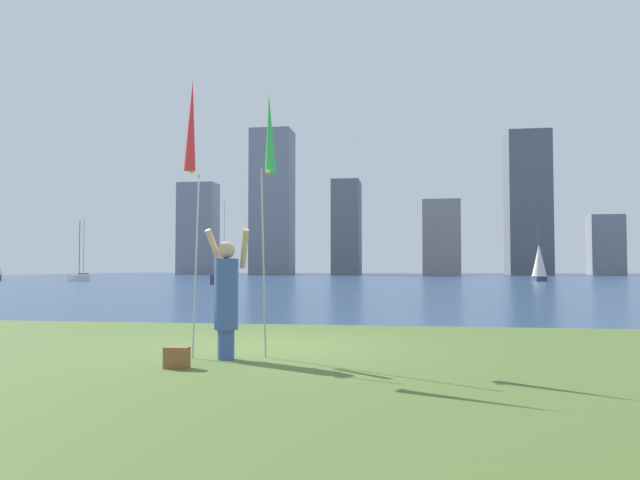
% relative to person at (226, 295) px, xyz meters
% --- Properties ---
extents(ground, '(120.00, 138.00, 0.12)m').
position_rel_person_xyz_m(ground, '(0.22, 52.39, -0.94)').
color(ground, '#4C662D').
extents(person, '(0.65, 0.48, 1.78)m').
position_rel_person_xyz_m(person, '(0.00, 0.00, 0.00)').
color(person, '#3F59A5').
rests_on(person, ground).
extents(kite_flag_left, '(0.16, 0.46, 3.85)m').
position_rel_person_xyz_m(kite_flag_left, '(-0.48, -0.10, 2.24)').
color(kite_flag_left, '#B2B2B7').
rests_on(kite_flag_left, ground).
extents(kite_flag_right, '(0.16, 0.64, 3.75)m').
position_rel_person_xyz_m(kite_flag_right, '(0.48, 0.45, 2.21)').
color(kite_flag_right, '#B2B2B7').
rests_on(kite_flag_right, ground).
extents(bag, '(0.30, 0.16, 0.26)m').
position_rel_person_xyz_m(bag, '(-0.39, -0.80, -0.75)').
color(bag, brown).
rests_on(bag, ground).
extents(sailboat_0, '(2.27, 3.12, 6.05)m').
position_rel_person_xyz_m(sailboat_0, '(-29.73, 48.87, -0.48)').
color(sailboat_0, brown).
rests_on(sailboat_0, ground).
extents(sailboat_1, '(1.58, 2.22, 6.05)m').
position_rel_person_xyz_m(sailboat_1, '(-11.11, 35.50, -0.48)').
color(sailboat_1, '#333D51').
rests_on(sailboat_1, ground).
extents(sailboat_3, '(1.29, 2.57, 5.36)m').
position_rel_person_xyz_m(sailboat_3, '(13.75, 49.23, 0.70)').
color(sailboat_3, '#333D51').
rests_on(sailboat_3, ground).
extents(sailboat_4, '(1.27, 2.03, 5.52)m').
position_rel_person_xyz_m(sailboat_4, '(-27.48, 44.17, -0.54)').
color(sailboat_4, white).
rests_on(sailboat_4, ground).
extents(skyline_tower_0, '(6.34, 4.40, 15.62)m').
position_rel_person_xyz_m(skyline_tower_0, '(-33.74, 93.09, 6.93)').
color(skyline_tower_0, gray).
rests_on(skyline_tower_0, ground).
extents(skyline_tower_1, '(6.81, 5.98, 24.48)m').
position_rel_person_xyz_m(skyline_tower_1, '(-20.86, 93.72, 11.37)').
color(skyline_tower_1, gray).
rests_on(skyline_tower_1, ground).
extents(skyline_tower_2, '(4.60, 6.82, 15.85)m').
position_rel_person_xyz_m(skyline_tower_2, '(-8.39, 95.63, 7.05)').
color(skyline_tower_2, slate).
rests_on(skyline_tower_2, ground).
extents(skyline_tower_3, '(6.14, 3.30, 12.30)m').
position_rel_person_xyz_m(skyline_tower_3, '(7.27, 94.35, 5.27)').
color(skyline_tower_3, gray).
rests_on(skyline_tower_3, ground).
extents(skyline_tower_4, '(6.67, 6.85, 23.12)m').
position_rel_person_xyz_m(skyline_tower_4, '(21.17, 95.36, 10.68)').
color(skyline_tower_4, '#565B66').
rests_on(skyline_tower_4, ground).
extents(skyline_tower_5, '(5.27, 3.79, 9.73)m').
position_rel_person_xyz_m(skyline_tower_5, '(33.76, 97.84, 3.99)').
color(skyline_tower_5, gray).
rests_on(skyline_tower_5, ground).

